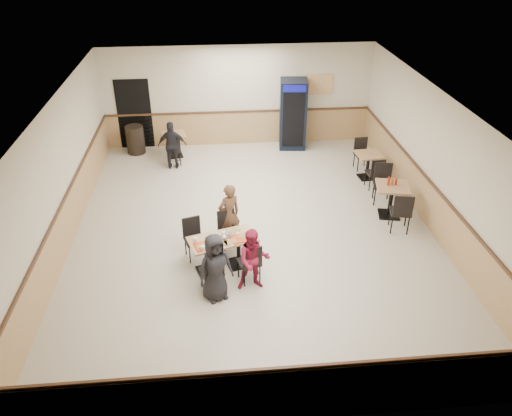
{
  "coord_description": "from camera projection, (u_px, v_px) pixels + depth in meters",
  "views": [
    {
      "loc": [
        -0.82,
        -9.47,
        6.15
      ],
      "look_at": [
        0.02,
        -0.5,
        0.85
      ],
      "focal_mm": 35.0,
      "sensor_mm": 36.0,
      "label": 1
    }
  ],
  "objects": [
    {
      "name": "diner_man_opposite",
      "position": [
        229.0,
        215.0,
        10.51
      ],
      "size": [
        0.61,
        0.54,
        1.41
      ],
      "primitive_type": "imported",
      "rotation": [
        0.0,
        0.0,
        3.62
      ],
      "color": "brown",
      "rests_on": "ground"
    },
    {
      "name": "tabletop_clutter",
      "position": [
        223.0,
        240.0,
        9.65
      ],
      "size": [
        1.18,
        0.79,
        0.12
      ],
      "rotation": [
        0.0,
        0.0,
        0.3
      ],
      "color": "#B7310C",
      "rests_on": "main_table"
    },
    {
      "name": "back_table_chair_lone",
      "position": [
        173.0,
        150.0,
        14.06
      ],
      "size": [
        0.48,
        0.48,
        0.89
      ],
      "primitive_type": null,
      "rotation": [
        0.0,
        0.0,
        3.34
      ],
      "color": "black",
      "rests_on": "ground"
    },
    {
      "name": "side_table_far",
      "position": [
        368.0,
        162.0,
        13.31
      ],
      "size": [
        0.71,
        0.71,
        0.7
      ],
      "rotation": [
        0.0,
        0.0,
        0.09
      ],
      "color": "black",
      "rests_on": "ground"
    },
    {
      "name": "diner_woman_right",
      "position": [
        254.0,
        260.0,
        9.24
      ],
      "size": [
        0.64,
        0.51,
        1.28
      ],
      "primitive_type": "imported",
      "rotation": [
        0.0,
        0.0,
        0.04
      ],
      "color": "maroon",
      "rests_on": "ground"
    },
    {
      "name": "diner_woman_left",
      "position": [
        215.0,
        268.0,
        8.97
      ],
      "size": [
        0.78,
        0.66,
        1.36
      ],
      "primitive_type": "imported",
      "rotation": [
        0.0,
        0.0,
        0.42
      ],
      "color": "black",
      "rests_on": "ground"
    },
    {
      "name": "trash_bin",
      "position": [
        135.0,
        140.0,
        14.76
      ],
      "size": [
        0.53,
        0.53,
        0.83
      ],
      "primitive_type": "cylinder",
      "color": "black",
      "rests_on": "ground"
    },
    {
      "name": "main_chairs",
      "position": [
        221.0,
        250.0,
        9.85
      ],
      "size": [
        1.57,
        1.81,
        0.89
      ],
      "rotation": [
        0.0,
        0.0,
        0.3
      ],
      "color": "black",
      "rests_on": "ground"
    },
    {
      "name": "side_table_near_chair_south",
      "position": [
        401.0,
        211.0,
        11.05
      ],
      "size": [
        0.55,
        0.55,
        1.0
      ],
      "primitive_type": null,
      "rotation": [
        0.0,
        0.0,
        2.93
      ],
      "color": "black",
      "rests_on": "ground"
    },
    {
      "name": "condiment_caddy",
      "position": [
        392.0,
        181.0,
        11.44
      ],
      "size": [
        0.23,
        0.06,
        0.2
      ],
      "color": "#9D230B",
      "rests_on": "side_table_near"
    },
    {
      "name": "lone_diner",
      "position": [
        172.0,
        145.0,
        13.74
      ],
      "size": [
        0.79,
        0.33,
        1.35
      ],
      "primitive_type": "imported",
      "rotation": [
        0.0,
        0.0,
        3.15
      ],
      "color": "black",
      "rests_on": "ground"
    },
    {
      "name": "main_table",
      "position": [
        223.0,
        248.0,
        9.85
      ],
      "size": [
        1.45,
        1.01,
        0.7
      ],
      "rotation": [
        0.0,
        0.0,
        0.3
      ],
      "color": "black",
      "rests_on": "ground"
    },
    {
      "name": "side_table_far_chair_south",
      "position": [
        374.0,
        172.0,
        12.84
      ],
      "size": [
        0.45,
        0.45,
        0.89
      ],
      "primitive_type": null,
      "rotation": [
        0.0,
        0.0,
        3.23
      ],
      "color": "black",
      "rests_on": "ground"
    },
    {
      "name": "side_table_near_chair_north",
      "position": [
        383.0,
        184.0,
        12.14
      ],
      "size": [
        0.55,
        0.55,
        1.0
      ],
      "primitive_type": null,
      "rotation": [
        0.0,
        0.0,
        -0.21
      ],
      "color": "black",
      "rests_on": "ground"
    },
    {
      "name": "ground",
      "position": [
        253.0,
        229.0,
        11.32
      ],
      "size": [
        10.0,
        10.0,
        0.0
      ],
      "primitive_type": "plane",
      "color": "beige",
      "rests_on": "ground"
    },
    {
      "name": "side_table_near",
      "position": [
        391.0,
        196.0,
        11.58
      ],
      "size": [
        0.87,
        0.87,
        0.79
      ],
      "rotation": [
        0.0,
        0.0,
        -0.21
      ],
      "color": "black",
      "rests_on": "ground"
    },
    {
      "name": "side_table_far_chair_north",
      "position": [
        362.0,
        154.0,
        13.8
      ],
      "size": [
        0.45,
        0.45,
        0.89
      ],
      "primitive_type": null,
      "rotation": [
        0.0,
        0.0,
        0.09
      ],
      "color": "black",
      "rests_on": "ground"
    },
    {
      "name": "room_shell",
      "position": [
        311.0,
        156.0,
        13.35
      ],
      "size": [
        10.0,
        10.0,
        10.0
      ],
      "color": "silver",
      "rests_on": "ground"
    },
    {
      "name": "pepsi_cooler",
      "position": [
        293.0,
        114.0,
        14.86
      ],
      "size": [
        0.86,
        0.86,
        2.06
      ],
      "rotation": [
        0.0,
        0.0,
        -0.11
      ],
      "color": "black",
      "rests_on": "ground"
    },
    {
      "name": "back_table",
      "position": [
        174.0,
        141.0,
        14.53
      ],
      "size": [
        0.77,
        0.77,
        0.7
      ],
      "rotation": [
        0.0,
        0.0,
        0.19
      ],
      "color": "black",
      "rests_on": "ground"
    }
  ]
}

